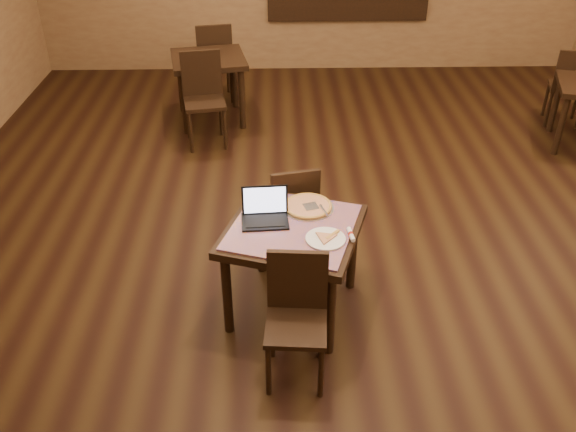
{
  "coord_description": "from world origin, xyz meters",
  "views": [
    {
      "loc": [
        -0.59,
        -4.14,
        3.19
      ],
      "look_at": [
        -0.51,
        -0.52,
        0.85
      ],
      "focal_mm": 38.0,
      "sensor_mm": 36.0,
      "label": 1
    }
  ],
  "objects_px": {
    "other_table_a_chair_far": "(570,83)",
    "other_table_b_chair_near": "(203,93)",
    "laptop": "(265,212)",
    "chair_main_near": "(297,310)",
    "other_table_b": "(209,68)",
    "other_table_b_chair_far": "(215,58)",
    "tiled_table": "(293,238)",
    "chair_main_far": "(293,209)",
    "pizza_pan": "(308,207)"
  },
  "relations": [
    {
      "from": "chair_main_near",
      "to": "other_table_b_chair_near",
      "type": "height_order",
      "value": "other_table_b_chair_near"
    },
    {
      "from": "chair_main_far",
      "to": "pizza_pan",
      "type": "relative_size",
      "value": 2.34
    },
    {
      "from": "pizza_pan",
      "to": "other_table_b",
      "type": "bearing_deg",
      "value": 106.99
    },
    {
      "from": "tiled_table",
      "to": "other_table_b_chair_far",
      "type": "bearing_deg",
      "value": 119.91
    },
    {
      "from": "other_table_a_chair_far",
      "to": "other_table_b_chair_near",
      "type": "height_order",
      "value": "other_table_b_chair_near"
    },
    {
      "from": "laptop",
      "to": "chair_main_near",
      "type": "bearing_deg",
      "value": -77.85
    },
    {
      "from": "chair_main_far",
      "to": "other_table_b_chair_near",
      "type": "xyz_separation_m",
      "value": [
        -0.95,
        2.39,
        0.08
      ]
    },
    {
      "from": "chair_main_far",
      "to": "other_table_b",
      "type": "xyz_separation_m",
      "value": [
        -0.93,
        3.0,
        0.16
      ]
    },
    {
      "from": "other_table_a_chair_far",
      "to": "other_table_b",
      "type": "bearing_deg",
      "value": 12.8
    },
    {
      "from": "tiled_table",
      "to": "chair_main_far",
      "type": "bearing_deg",
      "value": 106.37
    },
    {
      "from": "chair_main_near",
      "to": "other_table_a_chair_far",
      "type": "height_order",
      "value": "other_table_a_chair_far"
    },
    {
      "from": "tiled_table",
      "to": "other_table_b",
      "type": "bearing_deg",
      "value": 122.11
    },
    {
      "from": "chair_main_far",
      "to": "chair_main_near",
      "type": "bearing_deg",
      "value": 77.11
    },
    {
      "from": "other_table_a_chair_far",
      "to": "other_table_b_chair_near",
      "type": "distance_m",
      "value": 4.39
    },
    {
      "from": "tiled_table",
      "to": "pizza_pan",
      "type": "relative_size",
      "value": 2.97
    },
    {
      "from": "other_table_b",
      "to": "other_table_b_chair_far",
      "type": "relative_size",
      "value": 0.96
    },
    {
      "from": "pizza_pan",
      "to": "other_table_b_chair_near",
      "type": "bearing_deg",
      "value": 110.78
    },
    {
      "from": "chair_main_near",
      "to": "pizza_pan",
      "type": "bearing_deg",
      "value": 86.91
    },
    {
      "from": "chair_main_near",
      "to": "laptop",
      "type": "bearing_deg",
      "value": 110.36
    },
    {
      "from": "tiled_table",
      "to": "chair_main_far",
      "type": "height_order",
      "value": "chair_main_far"
    },
    {
      "from": "tiled_table",
      "to": "pizza_pan",
      "type": "xyz_separation_m",
      "value": [
        0.12,
        0.24,
        0.11
      ]
    },
    {
      "from": "chair_main_far",
      "to": "tiled_table",
      "type": "bearing_deg",
      "value": 76.03
    },
    {
      "from": "other_table_b_chair_far",
      "to": "chair_main_far",
      "type": "bearing_deg",
      "value": 93.67
    },
    {
      "from": "other_table_b",
      "to": "other_table_b_chair_near",
      "type": "bearing_deg",
      "value": -102.09
    },
    {
      "from": "tiled_table",
      "to": "laptop",
      "type": "height_order",
      "value": "laptop"
    },
    {
      "from": "chair_main_far",
      "to": "other_table_b_chair_far",
      "type": "xyz_separation_m",
      "value": [
        -0.91,
        3.62,
        0.08
      ]
    },
    {
      "from": "other_table_b_chair_near",
      "to": "chair_main_near",
      "type": "bearing_deg",
      "value": -86.04
    },
    {
      "from": "other_table_a_chair_far",
      "to": "other_table_b",
      "type": "xyz_separation_m",
      "value": [
        -4.36,
        0.29,
        0.13
      ]
    },
    {
      "from": "other_table_a_chair_far",
      "to": "other_table_b",
      "type": "height_order",
      "value": "other_table_a_chair_far"
    },
    {
      "from": "chair_main_near",
      "to": "other_table_b_chair_near",
      "type": "bearing_deg",
      "value": 108.92
    },
    {
      "from": "tiled_table",
      "to": "other_table_b",
      "type": "relative_size",
      "value": 1.15
    },
    {
      "from": "other_table_a_chair_far",
      "to": "other_table_b_chair_near",
      "type": "bearing_deg",
      "value": 20.84
    },
    {
      "from": "chair_main_far",
      "to": "other_table_b_chair_near",
      "type": "bearing_deg",
      "value": -80.73
    },
    {
      "from": "tiled_table",
      "to": "other_table_b_chair_far",
      "type": "distance_m",
      "value": 4.33
    },
    {
      "from": "chair_main_near",
      "to": "tiled_table",
      "type": "bearing_deg",
      "value": 95.02
    },
    {
      "from": "tiled_table",
      "to": "chair_main_near",
      "type": "height_order",
      "value": "chair_main_near"
    },
    {
      "from": "laptop",
      "to": "other_table_b_chair_near",
      "type": "distance_m",
      "value": 3.01
    },
    {
      "from": "chair_main_far",
      "to": "other_table_a_chair_far",
      "type": "distance_m",
      "value": 4.37
    },
    {
      "from": "tiled_table",
      "to": "other_table_b",
      "type": "height_order",
      "value": "other_table_b"
    },
    {
      "from": "other_table_a_chair_far",
      "to": "other_table_b_chair_far",
      "type": "distance_m",
      "value": 4.44
    },
    {
      "from": "other_table_a_chair_far",
      "to": "other_table_b_chair_far",
      "type": "height_order",
      "value": "other_table_b_chair_far"
    },
    {
      "from": "other_table_b",
      "to": "other_table_b_chair_near",
      "type": "xyz_separation_m",
      "value": [
        -0.02,
        -0.61,
        -0.08
      ]
    },
    {
      "from": "laptop",
      "to": "pizza_pan",
      "type": "relative_size",
      "value": 0.9
    },
    {
      "from": "laptop",
      "to": "other_table_a_chair_far",
      "type": "distance_m",
      "value": 4.88
    },
    {
      "from": "chair_main_near",
      "to": "other_table_b_chair_far",
      "type": "bearing_deg",
      "value": 104.98
    },
    {
      "from": "tiled_table",
      "to": "other_table_b",
      "type": "xyz_separation_m",
      "value": [
        -0.91,
        3.62,
        0.02
      ]
    },
    {
      "from": "other_table_b",
      "to": "other_table_b_chair_far",
      "type": "xyz_separation_m",
      "value": [
        0.02,
        0.61,
        -0.08
      ]
    },
    {
      "from": "chair_main_far",
      "to": "other_table_a_chair_far",
      "type": "relative_size",
      "value": 0.94
    },
    {
      "from": "tiled_table",
      "to": "other_table_a_chair_far",
      "type": "xyz_separation_m",
      "value": [
        3.45,
        3.33,
        -0.11
      ]
    },
    {
      "from": "laptop",
      "to": "tiled_table",
      "type": "bearing_deg",
      "value": -31.14
    }
  ]
}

